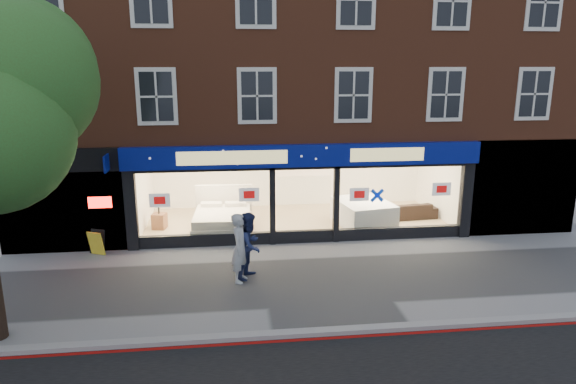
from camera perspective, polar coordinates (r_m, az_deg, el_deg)
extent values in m
plane|color=gray|center=(14.30, 3.64, -9.67)|extent=(120.00, 120.00, 0.00)
cube|color=#8C0A07|center=(11.59, 6.47, -15.74)|extent=(60.00, 0.10, 0.01)
cube|color=gray|center=(11.73, 6.26, -15.04)|extent=(60.00, 0.25, 0.12)
cube|color=tan|center=(19.15, 0.85, -3.26)|extent=(11.00, 4.50, 0.10)
cube|color=brown|center=(20.04, 0.24, 16.63)|extent=(19.00, 8.00, 6.70)
cube|color=navy|center=(16.18, 1.99, 4.09)|extent=(11.40, 0.28, 0.70)
cube|color=black|center=(17.06, 1.81, -4.93)|extent=(11.00, 0.18, 0.40)
cube|color=black|center=(16.82, -17.03, -1.92)|extent=(0.35, 0.30, 2.60)
cube|color=black|center=(18.33, 19.12, -0.78)|extent=(0.35, 0.30, 2.60)
cube|color=white|center=(16.47, -9.38, -1.27)|extent=(4.20, 0.02, 2.10)
cube|color=white|center=(17.39, 12.53, -0.60)|extent=(4.20, 0.02, 2.10)
cube|color=white|center=(16.94, 1.75, -1.70)|extent=(1.80, 0.02, 2.10)
cube|color=silver|center=(20.99, 0.06, 1.82)|extent=(11.00, 0.20, 2.60)
cube|color=#FFEAC6|center=(18.55, 0.88, 4.28)|extent=(11.00, 4.50, 0.12)
cube|color=black|center=(17.47, -23.75, -0.73)|extent=(3.80, 0.60, 3.30)
cube|color=#FF140C|center=(16.84, -20.17, -1.09)|extent=(0.70, 0.04, 0.35)
cube|color=black|center=(19.33, 24.36, 0.54)|extent=(4.00, 0.40, 3.30)
cube|color=silver|center=(17.92, -7.28, -3.76)|extent=(2.07, 2.40, 0.40)
cube|color=silver|center=(17.82, -7.31, -2.70)|extent=(1.99, 2.30, 0.29)
cube|color=silver|center=(18.94, -7.11, -1.23)|extent=(2.06, 0.23, 1.38)
cube|color=silver|center=(18.59, -8.50, -1.36)|extent=(0.76, 0.41, 0.14)
cube|color=silver|center=(18.54, -5.85, -1.32)|extent=(0.76, 0.41, 0.14)
cube|color=brown|center=(18.64, -14.09, -3.14)|extent=(0.54, 0.54, 0.55)
cube|color=silver|center=(18.80, 8.33, -3.13)|extent=(2.09, 2.45, 0.29)
cube|color=silver|center=(18.72, 8.36, -2.30)|extent=(2.09, 2.45, 0.29)
cube|color=silver|center=(18.64, 8.39, -1.46)|extent=(2.09, 2.45, 0.29)
imported|color=black|center=(19.83, 13.27, -1.99)|extent=(2.11, 1.00, 0.60)
cube|color=yellow|center=(16.98, -20.48, -5.28)|extent=(0.59, 0.51, 0.78)
imported|color=#B0B3B8|center=(13.90, -5.34, -6.18)|extent=(0.66, 0.81, 1.91)
imported|color=#1B244D|center=(14.14, -4.29, -5.92)|extent=(1.03, 1.12, 1.86)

